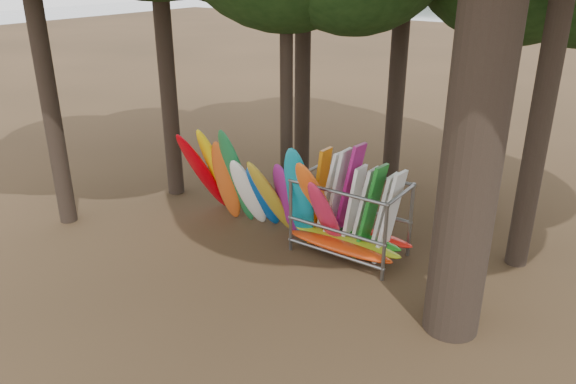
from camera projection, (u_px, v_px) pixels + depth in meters
The scene contains 3 objects.
ground at pixel (272, 267), 14.15m from camera, with size 120.00×120.00×0.00m, color #47331E.
kayak_row at pixel (262, 190), 15.40m from camera, with size 5.03×2.26×3.15m.
storage_rack at pixel (350, 219), 14.48m from camera, with size 3.14×1.57×2.91m.
Camera 1 is at (7.42, -9.87, 7.17)m, focal length 35.00 mm.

